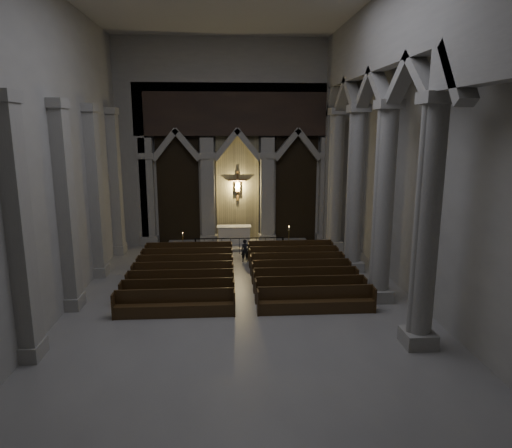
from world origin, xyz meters
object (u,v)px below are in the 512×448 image
at_px(altar_rail, 239,243).
at_px(candle_stand_left, 183,248).
at_px(worshipper, 245,251).
at_px(pews, 243,276).
at_px(candle_stand_right, 289,244).
at_px(altar, 234,234).

distance_m(altar_rail, candle_stand_left, 3.19).
bearing_deg(worshipper, pews, -96.58).
xyz_separation_m(candle_stand_left, candle_stand_right, (6.02, 0.23, 0.06)).
height_order(altar, altar_rail, altar).
bearing_deg(altar, altar_rail, -82.84).
bearing_deg(candle_stand_right, pews, -118.29).
distance_m(altar, pews, 6.85).
height_order(altar, candle_stand_right, candle_stand_right).
bearing_deg(candle_stand_right, worshipper, -143.10).
height_order(altar, worshipper, worshipper).
bearing_deg(pews, worshipper, 85.51).
bearing_deg(worshipper, candle_stand_right, 34.81).
relative_size(altar, worshipper, 1.72).
distance_m(altar, candle_stand_right, 3.48).
bearing_deg(altar, worshipper, -81.49).
distance_m(altar, candle_stand_left, 3.41).
distance_m(pews, worshipper, 3.39).
bearing_deg(altar, candle_stand_left, -148.93).
height_order(altar_rail, candle_stand_right, candle_stand_right).
xyz_separation_m(candle_stand_right, worshipper, (-2.60, -1.95, 0.20)).
bearing_deg(candle_stand_left, altar_rail, -4.99).
bearing_deg(candle_stand_left, worshipper, -26.65).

